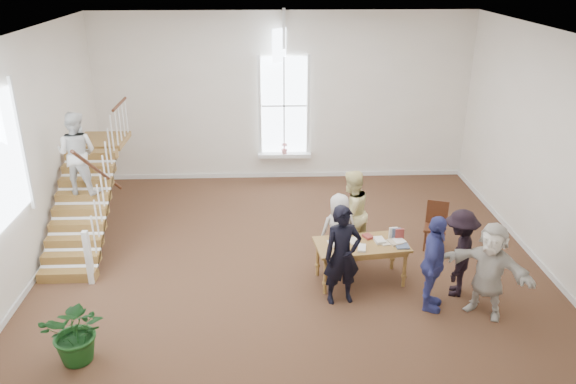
{
  "coord_description": "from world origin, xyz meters",
  "views": [
    {
      "loc": [
        -0.5,
        -10.28,
        5.77
      ],
      "look_at": [
        -0.06,
        0.4,
        1.25
      ],
      "focal_mm": 35.0,
      "sensor_mm": 36.0,
      "label": 1
    }
  ],
  "objects_px": {
    "woman_cluster_c": "(489,270)",
    "library_table": "(362,247)",
    "police_officer": "(342,255)",
    "side_chair": "(436,222)",
    "floor_plant": "(77,331)",
    "person_yellow": "(351,213)",
    "elderly_woman": "(339,231)",
    "woman_cluster_a": "(433,264)",
    "woman_cluster_b": "(459,253)"
  },
  "relations": [
    {
      "from": "person_yellow",
      "to": "floor_plant",
      "type": "distance_m",
      "value": 5.62
    },
    {
      "from": "woman_cluster_c",
      "to": "side_chair",
      "type": "height_order",
      "value": "woman_cluster_c"
    },
    {
      "from": "woman_cluster_c",
      "to": "floor_plant",
      "type": "distance_m",
      "value": 6.72
    },
    {
      "from": "elderly_woman",
      "to": "side_chair",
      "type": "xyz_separation_m",
      "value": [
        2.15,
        0.69,
        -0.19
      ]
    },
    {
      "from": "person_yellow",
      "to": "side_chair",
      "type": "relative_size",
      "value": 1.78
    },
    {
      "from": "police_officer",
      "to": "floor_plant",
      "type": "height_order",
      "value": "police_officer"
    },
    {
      "from": "library_table",
      "to": "person_yellow",
      "type": "relative_size",
      "value": 0.99
    },
    {
      "from": "police_officer",
      "to": "woman_cluster_c",
      "type": "distance_m",
      "value": 2.48
    },
    {
      "from": "person_yellow",
      "to": "elderly_woman",
      "type": "bearing_deg",
      "value": 22.61
    },
    {
      "from": "elderly_woman",
      "to": "woman_cluster_a",
      "type": "height_order",
      "value": "woman_cluster_a"
    },
    {
      "from": "woman_cluster_c",
      "to": "library_table",
      "type": "bearing_deg",
      "value": -169.41
    },
    {
      "from": "police_officer",
      "to": "side_chair",
      "type": "height_order",
      "value": "police_officer"
    },
    {
      "from": "person_yellow",
      "to": "side_chair",
      "type": "height_order",
      "value": "person_yellow"
    },
    {
      "from": "woman_cluster_a",
      "to": "floor_plant",
      "type": "xyz_separation_m",
      "value": [
        -5.74,
        -1.16,
        -0.36
      ]
    },
    {
      "from": "police_officer",
      "to": "person_yellow",
      "type": "relative_size",
      "value": 1.01
    },
    {
      "from": "elderly_woman",
      "to": "police_officer",
      "type": "bearing_deg",
      "value": 75.25
    },
    {
      "from": "elderly_woman",
      "to": "side_chair",
      "type": "bearing_deg",
      "value": -172.41
    },
    {
      "from": "police_officer",
      "to": "woman_cluster_b",
      "type": "distance_m",
      "value": 2.14
    },
    {
      "from": "person_yellow",
      "to": "woman_cluster_a",
      "type": "relative_size",
      "value": 1.03
    },
    {
      "from": "woman_cluster_b",
      "to": "elderly_woman",
      "type": "bearing_deg",
      "value": -96.23
    },
    {
      "from": "police_officer",
      "to": "side_chair",
      "type": "relative_size",
      "value": 1.8
    },
    {
      "from": "police_officer",
      "to": "person_yellow",
      "type": "bearing_deg",
      "value": 66.36
    },
    {
      "from": "elderly_woman",
      "to": "side_chair",
      "type": "relative_size",
      "value": 1.49
    },
    {
      "from": "floor_plant",
      "to": "side_chair",
      "type": "relative_size",
      "value": 1.03
    },
    {
      "from": "library_table",
      "to": "floor_plant",
      "type": "xyz_separation_m",
      "value": [
        -4.67,
        -2.1,
        -0.19
      ]
    },
    {
      "from": "police_officer",
      "to": "elderly_woman",
      "type": "relative_size",
      "value": 1.21
    },
    {
      "from": "library_table",
      "to": "woman_cluster_a",
      "type": "height_order",
      "value": "woman_cluster_a"
    },
    {
      "from": "floor_plant",
      "to": "woman_cluster_c",
      "type": "bearing_deg",
      "value": 8.25
    },
    {
      "from": "woman_cluster_b",
      "to": "floor_plant",
      "type": "height_order",
      "value": "woman_cluster_b"
    },
    {
      "from": "person_yellow",
      "to": "police_officer",
      "type": "bearing_deg",
      "value": 40.7
    },
    {
      "from": "library_table",
      "to": "elderly_woman",
      "type": "bearing_deg",
      "value": 114.12
    },
    {
      "from": "elderly_woman",
      "to": "woman_cluster_c",
      "type": "relative_size",
      "value": 0.89
    },
    {
      "from": "person_yellow",
      "to": "woman_cluster_b",
      "type": "xyz_separation_m",
      "value": [
        1.74,
        -1.59,
        -0.08
      ]
    },
    {
      "from": "elderly_woman",
      "to": "person_yellow",
      "type": "height_order",
      "value": "person_yellow"
    },
    {
      "from": "police_officer",
      "to": "side_chair",
      "type": "xyz_separation_m",
      "value": [
        2.25,
        1.94,
        -0.35
      ]
    },
    {
      "from": "floor_plant",
      "to": "elderly_woman",
      "type": "bearing_deg",
      "value": 32.07
    },
    {
      "from": "woman_cluster_c",
      "to": "floor_plant",
      "type": "xyz_separation_m",
      "value": [
        -6.64,
        -0.96,
        -0.33
      ]
    },
    {
      "from": "person_yellow",
      "to": "woman_cluster_b",
      "type": "distance_m",
      "value": 2.35
    },
    {
      "from": "elderly_woman",
      "to": "woman_cluster_a",
      "type": "relative_size",
      "value": 0.87
    },
    {
      "from": "library_table",
      "to": "police_officer",
      "type": "distance_m",
      "value": 0.83
    },
    {
      "from": "woman_cluster_c",
      "to": "floor_plant",
      "type": "relative_size",
      "value": 1.63
    },
    {
      "from": "police_officer",
      "to": "floor_plant",
      "type": "relative_size",
      "value": 1.75
    },
    {
      "from": "side_chair",
      "to": "woman_cluster_a",
      "type": "bearing_deg",
      "value": -87.71
    },
    {
      "from": "police_officer",
      "to": "woman_cluster_c",
      "type": "xyz_separation_m",
      "value": [
        2.44,
        -0.49,
        -0.06
      ]
    },
    {
      "from": "library_table",
      "to": "woman_cluster_c",
      "type": "bearing_deg",
      "value": -36.98
    },
    {
      "from": "woman_cluster_a",
      "to": "side_chair",
      "type": "xyz_separation_m",
      "value": [
        0.72,
        2.23,
        -0.31
      ]
    },
    {
      "from": "side_chair",
      "to": "person_yellow",
      "type": "bearing_deg",
      "value": -153.97
    },
    {
      "from": "police_officer",
      "to": "woman_cluster_c",
      "type": "height_order",
      "value": "police_officer"
    },
    {
      "from": "woman_cluster_a",
      "to": "woman_cluster_c",
      "type": "distance_m",
      "value": 0.92
    },
    {
      "from": "woman_cluster_c",
      "to": "elderly_woman",
      "type": "bearing_deg",
      "value": -176.07
    }
  ]
}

